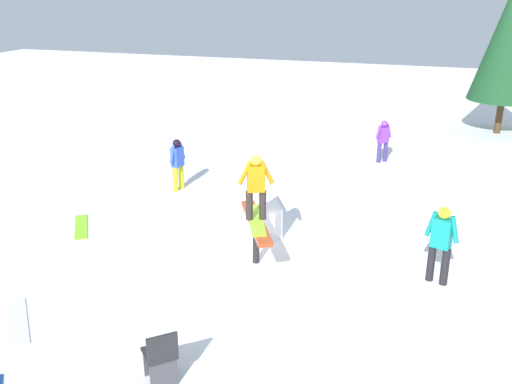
# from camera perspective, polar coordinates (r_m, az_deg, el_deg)

# --- Properties ---
(ground_plane) EXTENTS (60.00, 60.00, 0.00)m
(ground_plane) POSITION_cam_1_polar(r_m,az_deg,el_deg) (11.71, 0.00, -7.02)
(ground_plane) COLOR white
(rail_feature) EXTENTS (2.04, 1.25, 0.93)m
(rail_feature) POSITION_cam_1_polar(r_m,az_deg,el_deg) (11.38, 0.00, -3.58)
(rail_feature) COLOR black
(rail_feature) RESTS_ON ground
(snow_kicker_ramp) EXTENTS (2.29, 2.17, 0.73)m
(snow_kicker_ramp) POSITION_cam_1_polar(r_m,az_deg,el_deg) (13.22, -1.35, -1.96)
(snow_kicker_ramp) COLOR white
(snow_kicker_ramp) RESTS_ON ground
(main_rider_on_rail) EXTENTS (1.55, 0.86, 1.36)m
(main_rider_on_rail) POSITION_cam_1_polar(r_m,az_deg,el_deg) (11.07, 0.00, 0.30)
(main_rider_on_rail) COLOR #91D02F
(main_rider_on_rail) RESTS_ON rail_feature
(bystander_blue) EXTENTS (0.64, 0.27, 1.42)m
(bystander_blue) POSITION_cam_1_polar(r_m,az_deg,el_deg) (15.52, -7.85, 3.01)
(bystander_blue) COLOR yellow
(bystander_blue) RESTS_ON ground
(bystander_purple) EXTENTS (0.45, 0.48, 1.33)m
(bystander_purple) POSITION_cam_1_polar(r_m,az_deg,el_deg) (18.27, 12.60, 5.20)
(bystander_purple) COLOR #3E3270
(bystander_purple) RESTS_ON ground
(bystander_teal) EXTENTS (0.32, 0.64, 1.53)m
(bystander_teal) POSITION_cam_1_polar(r_m,az_deg,el_deg) (11.14, 18.01, -4.68)
(bystander_teal) COLOR black
(bystander_teal) RESTS_ON ground
(loose_snowboard_lime) EXTENTS (1.33, 1.02, 0.02)m
(loose_snowboard_lime) POSITION_cam_1_polar(r_m,az_deg,el_deg) (13.88, -17.08, -3.34)
(loose_snowboard_lime) COLOR #8BDB26
(loose_snowboard_lime) RESTS_ON ground
(loose_snowboard_white) EXTENTS (1.29, 1.20, 0.02)m
(loose_snowboard_white) POSITION_cam_1_polar(r_m,az_deg,el_deg) (10.62, -22.66, -11.84)
(loose_snowboard_white) COLOR white
(loose_snowboard_white) RESTS_ON ground
(folding_chair) EXTENTS (0.62, 0.62, 0.88)m
(folding_chair) POSITION_cam_1_polar(r_m,az_deg,el_deg) (8.46, -9.52, -16.04)
(folding_chair) COLOR #3F3F44
(folding_chair) RESTS_ON ground
(pine_tree_near) EXTENTS (2.52, 2.52, 5.73)m
(pine_tree_near) POSITION_cam_1_polar(r_m,az_deg,el_deg) (22.77, 24.17, 13.95)
(pine_tree_near) COLOR #4C331E
(pine_tree_near) RESTS_ON ground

